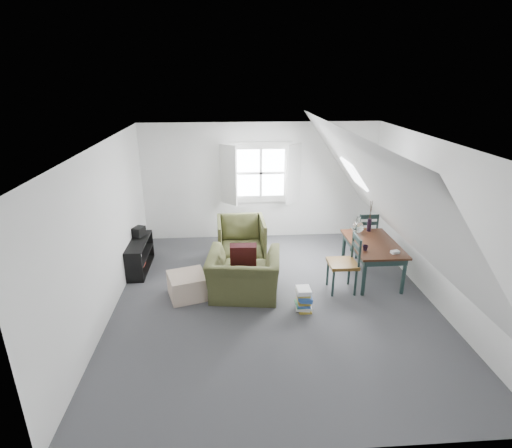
{
  "coord_description": "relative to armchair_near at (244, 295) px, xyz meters",
  "views": [
    {
      "loc": [
        -0.68,
        -5.53,
        3.41
      ],
      "look_at": [
        -0.25,
        0.6,
        1.1
      ],
      "focal_mm": 28.0,
      "sensor_mm": 36.0,
      "label": 1
    }
  ],
  "objects": [
    {
      "name": "floor",
      "position": [
        0.47,
        -0.2,
        0.0
      ],
      "size": [
        5.5,
        5.5,
        0.0
      ],
      "primitive_type": "plane",
      "color": "#444549",
      "rests_on": "ground"
    },
    {
      "name": "ceiling",
      "position": [
        0.47,
        -0.2,
        2.5
      ],
      "size": [
        5.5,
        5.5,
        0.0
      ],
      "primitive_type": "plane",
      "rotation": [
        3.14,
        0.0,
        0.0
      ],
      "color": "white",
      "rests_on": "wall_back"
    },
    {
      "name": "wall_back",
      "position": [
        0.47,
        2.55,
        1.25
      ],
      "size": [
        5.0,
        0.0,
        5.0
      ],
      "primitive_type": "plane",
      "rotation": [
        1.57,
        0.0,
        0.0
      ],
      "color": "white",
      "rests_on": "ground"
    },
    {
      "name": "wall_front",
      "position": [
        0.47,
        -2.95,
        1.25
      ],
      "size": [
        5.0,
        0.0,
        5.0
      ],
      "primitive_type": "plane",
      "rotation": [
        -1.57,
        0.0,
        0.0
      ],
      "color": "white",
      "rests_on": "ground"
    },
    {
      "name": "wall_left",
      "position": [
        -2.03,
        -0.2,
        1.25
      ],
      "size": [
        0.0,
        5.5,
        5.5
      ],
      "primitive_type": "plane",
      "rotation": [
        1.57,
        0.0,
        1.57
      ],
      "color": "white",
      "rests_on": "ground"
    },
    {
      "name": "wall_right",
      "position": [
        2.97,
        -0.2,
        1.25
      ],
      "size": [
        0.0,
        5.5,
        5.5
      ],
      "primitive_type": "plane",
      "rotation": [
        1.57,
        0.0,
        -1.57
      ],
      "color": "white",
      "rests_on": "ground"
    },
    {
      "name": "slope_left",
      "position": [
        -1.08,
        -0.2,
        1.78
      ],
      "size": [
        3.19,
        5.5,
        4.48
      ],
      "primitive_type": "plane",
      "rotation": [
        0.0,
        2.19,
        0.0
      ],
      "color": "white",
      "rests_on": "wall_left"
    },
    {
      "name": "slope_right",
      "position": [
        2.02,
        -0.2,
        1.78
      ],
      "size": [
        3.19,
        5.5,
        4.48
      ],
      "primitive_type": "plane",
      "rotation": [
        0.0,
        -2.19,
        0.0
      ],
      "color": "white",
      "rests_on": "wall_right"
    },
    {
      "name": "dormer_window",
      "position": [
        0.47,
        2.48,
        1.45
      ],
      "size": [
        1.71,
        0.35,
        1.3
      ],
      "color": "white",
      "rests_on": "wall_back"
    },
    {
      "name": "skylight",
      "position": [
        2.02,
        1.1,
        1.75
      ],
      "size": [
        0.35,
        0.75,
        0.47
      ],
      "primitive_type": "cube",
      "rotation": [
        0.0,
        0.95,
        0.0
      ],
      "color": "white",
      "rests_on": "slope_right"
    },
    {
      "name": "armchair_near",
      "position": [
        0.0,
        0.0,
        0.0
      ],
      "size": [
        1.25,
        1.13,
        0.74
      ],
      "primitive_type": "imported",
      "rotation": [
        0.0,
        0.0,
        3.01
      ],
      "color": "#404321",
      "rests_on": "floor"
    },
    {
      "name": "armchair_far",
      "position": [
        0.01,
        1.37,
        0.0
      ],
      "size": [
        0.93,
        0.95,
        0.84
      ],
      "primitive_type": "imported",
      "rotation": [
        0.0,
        0.0,
        0.03
      ],
      "color": "#404321",
      "rests_on": "floor"
    },
    {
      "name": "throw_pillow",
      "position": [
        0.0,
        0.15,
        0.66
      ],
      "size": [
        0.43,
        0.26,
        0.44
      ],
      "primitive_type": "cube",
      "rotation": [
        0.31,
        0.0,
        -0.03
      ],
      "color": "#3B1013",
      "rests_on": "armchair_near"
    },
    {
      "name": "ottoman",
      "position": [
        -0.91,
        0.04,
        0.19
      ],
      "size": [
        0.72,
        0.72,
        0.39
      ],
      "primitive_type": "cube",
      "rotation": [
        0.0,
        0.0,
        0.3
      ],
      "color": "#C2A790",
      "rests_on": "floor"
    },
    {
      "name": "dining_table",
      "position": [
        2.28,
        0.47,
        0.58
      ],
      "size": [
        0.8,
        1.34,
        0.67
      ],
      "rotation": [
        0.0,
        0.0,
        -0.01
      ],
      "color": "black",
      "rests_on": "floor"
    },
    {
      "name": "demijohn",
      "position": [
        2.13,
        0.92,
        0.8
      ],
      "size": [
        0.22,
        0.22,
        0.31
      ],
      "rotation": [
        0.0,
        0.0,
        -0.01
      ],
      "color": "silver",
      "rests_on": "dining_table"
    },
    {
      "name": "vase_twigs",
      "position": [
        2.38,
        1.02,
        0.8
      ],
      "size": [
        0.08,
        0.09,
        0.61
      ],
      "rotation": [
        0.0,
        0.0,
        -0.01
      ],
      "color": "black",
      "rests_on": "dining_table"
    },
    {
      "name": "cup",
      "position": [
        2.03,
        0.17,
        0.67
      ],
      "size": [
        0.12,
        0.12,
        0.09
      ],
      "primitive_type": "imported",
      "rotation": [
        0.0,
        0.0,
        -0.3
      ],
      "color": "black",
      "rests_on": "dining_table"
    },
    {
      "name": "paper_box",
      "position": [
        2.48,
        0.02,
        0.69
      ],
      "size": [
        0.15,
        0.11,
        0.04
      ],
      "primitive_type": "cube",
      "rotation": [
        0.0,
        0.0,
        0.21
      ],
      "color": "white",
      "rests_on": "dining_table"
    },
    {
      "name": "dining_chair_far",
      "position": [
        2.44,
        1.38,
        0.48
      ],
      "size": [
        0.43,
        0.43,
        0.92
      ],
      "rotation": [
        0.0,
        0.0,
        2.93
      ],
      "color": "brown",
      "rests_on": "floor"
    },
    {
      "name": "dining_chair_near",
      "position": [
        1.67,
        0.06,
        0.51
      ],
      "size": [
        0.46,
        0.46,
        0.98
      ],
      "rotation": [
        0.0,
        0.0,
        -1.78
      ],
      "color": "brown",
      "rests_on": "floor"
    },
    {
      "name": "media_shelf",
      "position": [
        -1.91,
        1.04,
        0.25
      ],
      "size": [
        0.37,
        1.1,
        0.56
      ],
      "rotation": [
        0.0,
        0.0,
        0.08
      ],
      "color": "black",
      "rests_on": "floor"
    },
    {
      "name": "electronics_box",
      "position": [
        -1.91,
        1.33,
        0.64
      ],
      "size": [
        0.24,
        0.28,
        0.19
      ],
      "primitive_type": "cube",
      "rotation": [
        0.0,
        0.0,
        -0.37
      ],
      "color": "black",
      "rests_on": "media_shelf"
    },
    {
      "name": "magazine_stack",
      "position": [
        0.9,
        -0.5,
        0.18
      ],
      "size": [
        0.27,
        0.32,
        0.36
      ],
      "rotation": [
        0.0,
        0.0,
        -0.07
      ],
      "color": "#B29933",
      "rests_on": "floor"
    }
  ]
}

